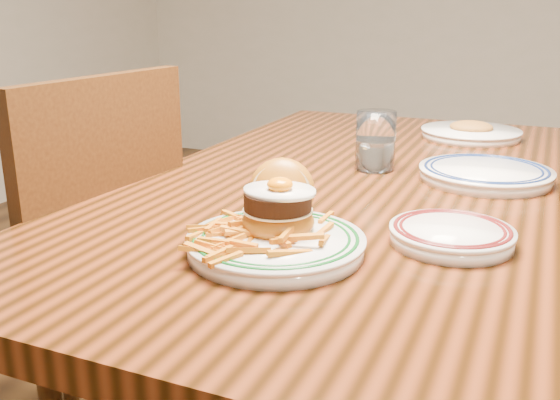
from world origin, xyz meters
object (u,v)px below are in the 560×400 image
at_px(chair_left, 73,280).
at_px(main_plate, 277,227).
at_px(side_plate, 452,234).
at_px(table, 348,216).

height_order(chair_left, main_plate, chair_left).
bearing_deg(main_plate, side_plate, 10.04).
relative_size(chair_left, main_plate, 3.44).
xyz_separation_m(main_plate, side_plate, (0.24, 0.13, -0.02)).
height_order(table, side_plate, side_plate).
bearing_deg(side_plate, table, 108.11).
distance_m(chair_left, main_plate, 0.65).
relative_size(table, main_plate, 5.65).
bearing_deg(table, side_plate, -50.15).
xyz_separation_m(table, main_plate, (0.02, -0.44, 0.12)).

